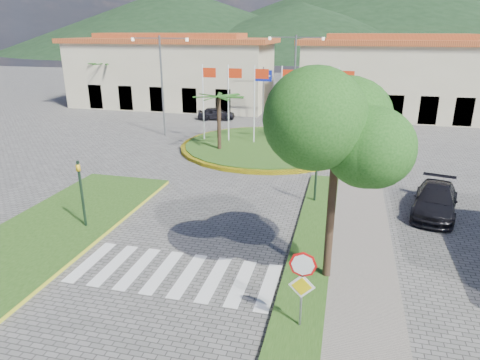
% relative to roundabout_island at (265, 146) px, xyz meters
% --- Properties ---
extents(ground, '(160.00, 160.00, 0.00)m').
position_rel_roundabout_island_xyz_m(ground, '(-0.00, -22.00, -0.17)').
color(ground, '#5B5956').
rests_on(ground, ground).
extents(sidewalk_right, '(4.00, 28.00, 0.15)m').
position_rel_roundabout_island_xyz_m(sidewalk_right, '(6.00, -20.00, -0.10)').
color(sidewalk_right, gray).
rests_on(sidewalk_right, ground).
extents(verge_right, '(1.60, 28.00, 0.18)m').
position_rel_roundabout_island_xyz_m(verge_right, '(4.80, -20.00, -0.08)').
color(verge_right, '#234814').
rests_on(verge_right, ground).
extents(median_left, '(5.00, 14.00, 0.18)m').
position_rel_roundabout_island_xyz_m(median_left, '(-6.50, -16.00, -0.08)').
color(median_left, '#234814').
rests_on(median_left, ground).
extents(crosswalk, '(8.00, 3.00, 0.01)m').
position_rel_roundabout_island_xyz_m(crosswalk, '(-0.00, -18.00, -0.17)').
color(crosswalk, silver).
rests_on(crosswalk, ground).
extents(roundabout_island, '(12.70, 12.70, 6.00)m').
position_rel_roundabout_island_xyz_m(roundabout_island, '(0.00, 0.00, 0.00)').
color(roundabout_island, yellow).
rests_on(roundabout_island, ground).
extents(stop_sign, '(0.80, 0.11, 2.65)m').
position_rel_roundabout_island_xyz_m(stop_sign, '(4.90, -20.04, 1.62)').
color(stop_sign, slate).
rests_on(stop_sign, ground).
extents(deciduous_tree, '(3.60, 3.60, 6.80)m').
position_rel_roundabout_island_xyz_m(deciduous_tree, '(5.50, -17.00, 5.00)').
color(deciduous_tree, black).
rests_on(deciduous_tree, ground).
extents(traffic_light_left, '(0.15, 0.18, 3.20)m').
position_rel_roundabout_island_xyz_m(traffic_light_left, '(-5.20, -15.50, 1.77)').
color(traffic_light_left, black).
rests_on(traffic_light_left, ground).
extents(traffic_light_right, '(0.15, 0.18, 3.20)m').
position_rel_roundabout_island_xyz_m(traffic_light_right, '(4.50, -10.00, 1.77)').
color(traffic_light_right, black).
rests_on(traffic_light_right, ground).
extents(traffic_light_far, '(0.18, 0.15, 3.20)m').
position_rel_roundabout_island_xyz_m(traffic_light_far, '(8.00, 4.00, 1.77)').
color(traffic_light_far, black).
rests_on(traffic_light_far, ground).
extents(direction_sign_west, '(1.60, 0.14, 5.20)m').
position_rel_roundabout_island_xyz_m(direction_sign_west, '(-2.00, 8.97, 3.36)').
color(direction_sign_west, slate).
rests_on(direction_sign_west, ground).
extents(direction_sign_east, '(1.60, 0.14, 5.20)m').
position_rel_roundabout_island_xyz_m(direction_sign_east, '(3.00, 8.97, 3.36)').
color(direction_sign_east, slate).
rests_on(direction_sign_east, ground).
extents(street_lamp_centre, '(4.80, 0.16, 8.00)m').
position_rel_roundabout_island_xyz_m(street_lamp_centre, '(1.00, 8.00, 4.32)').
color(street_lamp_centre, slate).
rests_on(street_lamp_centre, ground).
extents(street_lamp_west, '(4.80, 0.16, 8.00)m').
position_rel_roundabout_island_xyz_m(street_lamp_west, '(-9.00, 2.00, 4.32)').
color(street_lamp_west, slate).
rests_on(street_lamp_west, ground).
extents(building_left, '(23.32, 9.54, 8.05)m').
position_rel_roundabout_island_xyz_m(building_left, '(-14.00, 16.00, 3.73)').
color(building_left, beige).
rests_on(building_left, ground).
extents(building_right, '(19.08, 9.54, 8.05)m').
position_rel_roundabout_island_xyz_m(building_right, '(10.00, 16.00, 3.73)').
color(building_right, beige).
rests_on(building_right, ground).
extents(hill_far_west, '(140.00, 140.00, 22.00)m').
position_rel_roundabout_island_xyz_m(hill_far_west, '(-55.00, 118.00, 10.83)').
color(hill_far_west, black).
rests_on(hill_far_west, ground).
extents(hill_far_mid, '(180.00, 180.00, 30.00)m').
position_rel_roundabout_island_xyz_m(hill_far_mid, '(15.00, 138.00, 14.83)').
color(hill_far_mid, black).
rests_on(hill_far_mid, ground).
extents(hill_near_back, '(110.00, 110.00, 16.00)m').
position_rel_roundabout_island_xyz_m(hill_near_back, '(-10.00, 108.00, 7.83)').
color(hill_near_back, black).
rests_on(hill_near_back, ground).
extents(white_van, '(5.30, 3.46, 1.36)m').
position_rel_roundabout_island_xyz_m(white_van, '(-12.53, 13.64, 0.51)').
color(white_van, silver).
rests_on(white_van, ground).
extents(car_dark_a, '(3.86, 2.21, 1.24)m').
position_rel_roundabout_island_xyz_m(car_dark_a, '(-6.73, 9.35, 0.45)').
color(car_dark_a, black).
rests_on(car_dark_a, ground).
extents(car_dark_b, '(3.84, 2.58, 1.20)m').
position_rel_roundabout_island_xyz_m(car_dark_b, '(7.37, 14.13, 0.43)').
color(car_dark_b, black).
rests_on(car_dark_b, ground).
extents(car_side_right, '(2.87, 4.98, 1.36)m').
position_rel_roundabout_island_xyz_m(car_side_right, '(10.24, -9.82, 0.51)').
color(car_side_right, black).
rests_on(car_side_right, ground).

